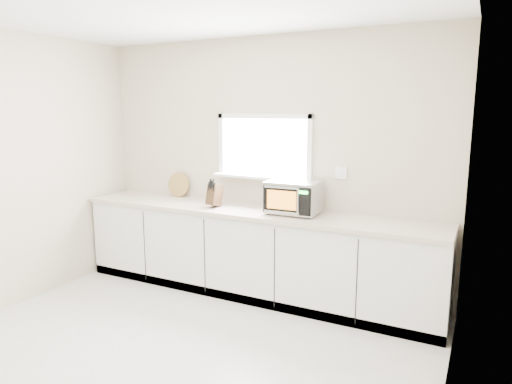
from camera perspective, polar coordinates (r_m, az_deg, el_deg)
The scene contains 8 objects.
ground at distance 3.76m, azimuth -13.43°, elevation -21.13°, with size 4.00×4.00×0.00m, color beige.
back_wall at distance 4.93m, azimuth 1.08°, elevation 3.52°, with size 4.00×0.17×2.70m.
cabinets at distance 4.87m, azimuth -0.50°, elevation -7.71°, with size 3.92×0.60×0.88m, color silver.
countertop at distance 4.74m, azimuth -0.57°, elevation -2.44°, with size 3.92×0.64×0.04m, color beige.
microwave at distance 4.54m, azimuth 4.73°, elevation -0.57°, with size 0.52×0.43×0.33m.
knife_block at distance 4.85m, azimuth -5.22°, elevation -0.33°, with size 0.11×0.22×0.31m.
cutting_board at distance 5.50m, azimuth -9.65°, elevation 0.93°, with size 0.29×0.29×0.02m, color #AC8642.
coffee_grinder at distance 4.53m, azimuth 3.60°, elevation -1.56°, with size 0.12×0.12×0.19m.
Camera 1 is at (2.14, -2.41, 1.94)m, focal length 32.00 mm.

